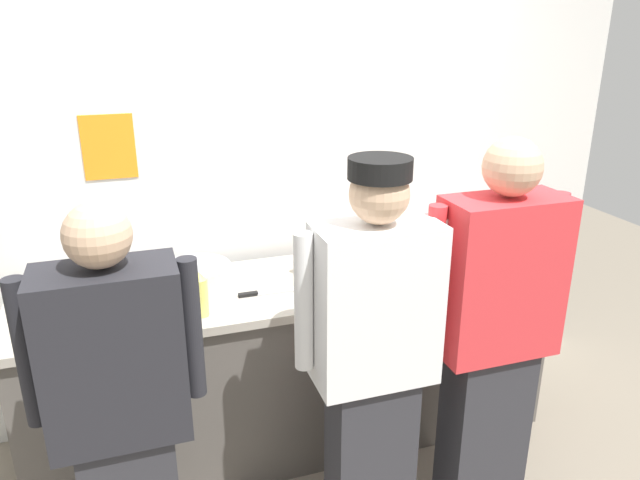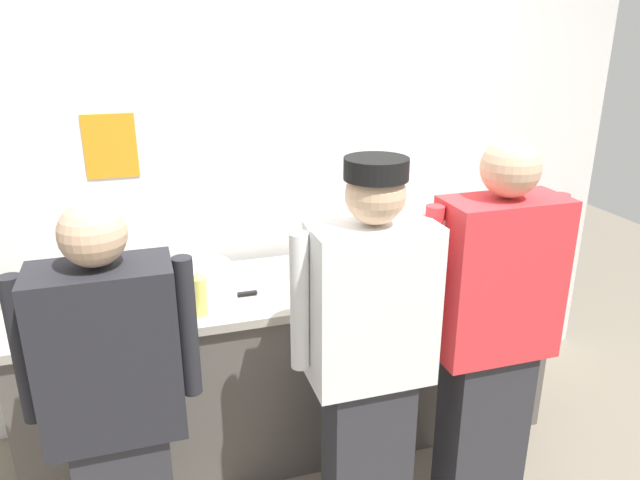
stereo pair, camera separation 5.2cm
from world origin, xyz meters
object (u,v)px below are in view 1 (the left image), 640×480
at_px(sheet_tray, 94,306).
at_px(squeeze_bottle_primary, 305,259).
at_px(ramekin_orange_sauce, 376,274).
at_px(mixing_bowl_steel, 197,278).
at_px(chef_center, 373,356).
at_px(deli_cup, 457,264).
at_px(ramekin_red_sauce, 479,259).
at_px(ramekin_yellow_sauce, 430,251).
at_px(chef_near_left, 122,414).
at_px(squeeze_bottle_spare, 201,295).
at_px(chef_far_right, 494,332).
at_px(plate_stack_front, 403,257).
at_px(chefs_knife, 263,293).
at_px(squeeze_bottle_secondary, 456,233).

distance_m(sheet_tray, squeeze_bottle_primary, 0.99).
bearing_deg(ramekin_orange_sauce, mixing_bowl_steel, 172.38).
distance_m(chef_center, deli_cup, 0.91).
bearing_deg(ramekin_red_sauce, chef_center, -143.29).
relative_size(mixing_bowl_steel, ramekin_yellow_sauce, 3.81).
bearing_deg(ramekin_orange_sauce, chef_near_left, -151.27).
relative_size(chef_near_left, squeeze_bottle_spare, 7.78).
xyz_separation_m(chef_center, mixing_bowl_steel, (-0.56, 0.77, 0.08)).
relative_size(chef_far_right, ramekin_red_sauce, 17.58).
height_order(chef_center, ramekin_yellow_sauce, chef_center).
distance_m(ramekin_red_sauce, ramekin_yellow_sauce, 0.27).
xyz_separation_m(chef_near_left, plate_stack_front, (1.43, 0.81, 0.09)).
relative_size(squeeze_bottle_spare, ramekin_red_sauce, 2.11).
bearing_deg(sheet_tray, plate_stack_front, 2.37).
bearing_deg(sheet_tray, ramekin_orange_sauce, -3.34).
bearing_deg(chef_center, ramekin_red_sauce, 36.71).
relative_size(chef_center, ramekin_yellow_sauce, 19.81).
xyz_separation_m(chef_center, ramekin_red_sauce, (0.87, 0.65, 0.04)).
height_order(plate_stack_front, ramekin_orange_sauce, plate_stack_front).
bearing_deg(chef_center, mixing_bowl_steel, 125.90).
xyz_separation_m(mixing_bowl_steel, ramekin_yellow_sauce, (1.26, 0.07, -0.04)).
xyz_separation_m(chef_center, sheet_tray, (-1.02, 0.74, 0.03)).
relative_size(ramekin_red_sauce, chefs_knife, 0.35).
xyz_separation_m(plate_stack_front, squeeze_bottle_spare, (-1.08, -0.28, 0.07)).
xyz_separation_m(squeeze_bottle_secondary, ramekin_orange_sauce, (-0.58, -0.24, -0.07)).
distance_m(plate_stack_front, ramekin_orange_sauce, 0.26).
xyz_separation_m(sheet_tray, squeeze_bottle_primary, (0.99, 0.06, 0.07)).
height_order(ramekin_orange_sauce, chefs_knife, ramekin_orange_sauce).
distance_m(squeeze_bottle_primary, squeeze_bottle_spare, 0.61).
distance_m(plate_stack_front, squeeze_bottle_secondary, 0.39).
xyz_separation_m(chef_center, ramekin_orange_sauce, (0.29, 0.66, 0.03)).
distance_m(chef_near_left, ramekin_yellow_sauce, 1.84).
bearing_deg(chefs_knife, mixing_bowl_steel, 155.55).
bearing_deg(ramekin_red_sauce, squeeze_bottle_primary, 171.02).
bearing_deg(squeeze_bottle_spare, chef_far_right, -25.43).
distance_m(squeeze_bottle_spare, ramekin_red_sauce, 1.46).
bearing_deg(ramekin_red_sauce, ramekin_orange_sauce, 179.10).
bearing_deg(deli_cup, chef_center, -140.32).
bearing_deg(sheet_tray, squeeze_bottle_spare, -26.08).
bearing_deg(squeeze_bottle_secondary, chef_far_right, -111.06).
relative_size(chef_far_right, plate_stack_front, 8.27).
xyz_separation_m(plate_stack_front, chefs_knife, (-0.79, -0.15, -0.02)).
distance_m(squeeze_bottle_secondary, ramekin_yellow_sauce, 0.20).
relative_size(chef_near_left, chef_far_right, 0.94).
distance_m(chef_far_right, squeeze_bottle_secondary, 0.97).
height_order(ramekin_red_sauce, chefs_knife, ramekin_red_sauce).
xyz_separation_m(squeeze_bottle_spare, deli_cup, (1.27, 0.06, -0.05)).
distance_m(chef_near_left, chefs_knife, 0.92).
bearing_deg(chefs_knife, squeeze_bottle_spare, -156.86).
xyz_separation_m(mixing_bowl_steel, sheet_tray, (-0.46, -0.04, -0.05)).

